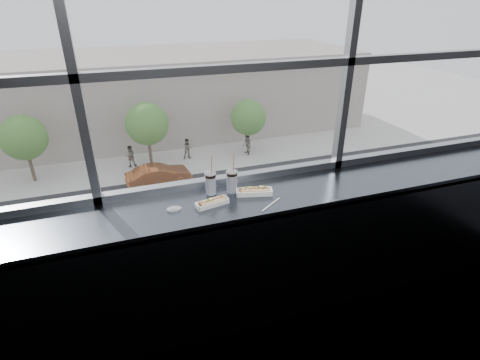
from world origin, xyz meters
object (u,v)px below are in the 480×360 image
object	(u,v)px
tree_right	(248,118)
loose_straw	(271,204)
car_near_c	(177,229)
pedestrian_c	(188,147)
car_near_e	(353,195)
car_far_b	(158,172)
pedestrian_b	(130,154)
soda_cup_left	(211,182)
hotdog_tray_left	(212,202)
car_near_d	(276,210)
tree_left	(24,138)
soda_cup_right	(232,181)
wrapper	(174,209)
hotdog_tray_right	(254,191)
tree_center	(147,124)
pedestrian_d	(247,143)

from	to	relation	value
tree_right	loose_straw	bearing A→B (deg)	-109.90
car_near_c	pedestrian_c	bearing A→B (deg)	-13.54
loose_straw	car_near_e	size ratio (longest dim) A/B	0.03
car_far_b	pedestrian_b	xyz separation A→B (m)	(-1.81, 4.34, 0.04)
soda_cup_left	pedestrian_c	distance (m)	30.99
loose_straw	car_near_e	xyz separation A→B (m)	(13.52, 16.45, -10.94)
hotdog_tray_left	car_near_d	bearing A→B (deg)	51.68
soda_cup_left	car_far_b	world-z (taller)	soda_cup_left
pedestrian_c	car_near_d	bearing A→B (deg)	-75.98
car_far_b	pedestrian_c	bearing A→B (deg)	-43.19
pedestrian_b	tree_left	size ratio (longest dim) A/B	0.42
soda_cup_left	car_near_e	size ratio (longest dim) A/B	0.05
car_near_e	tree_left	distance (m)	24.62
hotdog_tray_left	car_near_d	xyz separation A→B (m)	(8.20, 16.31, -11.00)
soda_cup_left	loose_straw	distance (m)	0.49
car_near_c	soda_cup_right	bearing A→B (deg)	175.01
wrapper	tree_left	xyz separation A→B (m)	(-7.15, 28.29, -8.45)
hotdog_tray_right	tree_right	bearing A→B (deg)	84.01
pedestrian_c	tree_right	xyz separation A→B (m)	(5.59, -0.39, 2.26)
soda_cup_right	tree_right	bearing A→B (deg)	69.55
tree_center	car_near_e	bearing A→B (deg)	-44.64
loose_straw	tree_center	world-z (taller)	loose_straw
loose_straw	pedestrian_c	xyz separation A→B (m)	(4.71, 28.83, -10.93)
soda_cup_right	pedestrian_d	bearing A→B (deg)	69.72
hotdog_tray_left	pedestrian_d	bearing A→B (deg)	57.84
soda_cup_right	wrapper	size ratio (longest dim) A/B	3.17
car_near_d	hotdog_tray_left	bearing A→B (deg)	158.74
hotdog_tray_left	soda_cup_left	world-z (taller)	soda_cup_left
car_near_c	car_near_e	size ratio (longest dim) A/B	0.88
hotdog_tray_right	pedestrian_b	world-z (taller)	hotdog_tray_right
pedestrian_b	tree_right	world-z (taller)	tree_right
soda_cup_right	pedestrian_c	distance (m)	30.99
hotdog_tray_left	tree_right	bearing A→B (deg)	57.67
wrapper	car_far_b	xyz separation A→B (m)	(2.17, 24.29, -10.97)
hotdog_tray_left	soda_cup_left	size ratio (longest dim) A/B	0.78
loose_straw	car_near_d	bearing A→B (deg)	29.92
soda_cup_left	tree_right	distance (m)	31.34
car_far_b	tree_center	xyz separation A→B (m)	(-0.12, 4.00, 2.65)
car_near_e	pedestrian_c	distance (m)	15.20
soda_cup_right	pedestrian_c	xyz separation A→B (m)	(4.91, 28.55, -11.02)
car_near_d	hotdog_tray_right	bearing A→B (deg)	159.64
pedestrian_d	tree_center	bearing A→B (deg)	-92.43
car_near_c	pedestrian_d	xyz separation A→B (m)	(8.57, 11.63, 0.14)
tree_left	pedestrian_c	bearing A→B (deg)	1.77
tree_left	car_near_d	bearing A→B (deg)	-37.53
loose_straw	pedestrian_c	world-z (taller)	loose_straw
hotdog_tray_left	soda_cup_right	distance (m)	0.26
car_far_b	hotdog_tray_left	bearing A→B (deg)	168.58
soda_cup_left	pedestrian_b	world-z (taller)	soda_cup_left
car_near_d	tree_left	world-z (taller)	tree_left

